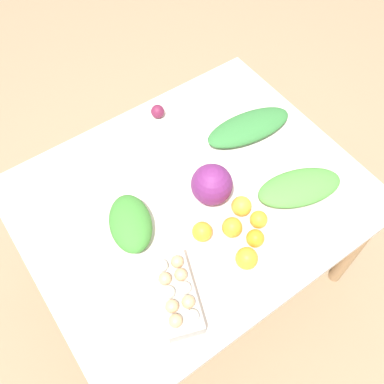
{
  "coord_description": "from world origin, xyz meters",
  "views": [
    {
      "loc": [
        0.52,
        0.74,
        2.14
      ],
      "look_at": [
        0.0,
        0.0,
        0.76
      ],
      "focal_mm": 40.0,
      "sensor_mm": 36.0,
      "label": 1
    }
  ],
  "objects_px": {
    "greens_bunch_dandelion": "(130,223)",
    "greens_bunch_scallion": "(299,187)",
    "egg_carton": "(177,293)",
    "orange_1": "(232,227)",
    "orange_2": "(255,238)",
    "orange_4": "(202,232)",
    "greens_bunch_kale": "(249,127)",
    "beet_root": "(158,111)",
    "cabbage_purple": "(212,184)",
    "orange_0": "(259,219)",
    "orange_5": "(247,258)",
    "orange_3": "(241,206)"
  },
  "relations": [
    {
      "from": "greens_bunch_dandelion",
      "to": "greens_bunch_scallion",
      "type": "height_order",
      "value": "greens_bunch_dandelion"
    },
    {
      "from": "egg_carton",
      "to": "greens_bunch_dandelion",
      "type": "relative_size",
      "value": 1.24
    },
    {
      "from": "orange_1",
      "to": "orange_2",
      "type": "bearing_deg",
      "value": 117.18
    },
    {
      "from": "orange_4",
      "to": "egg_carton",
      "type": "bearing_deg",
      "value": 34.14
    },
    {
      "from": "greens_bunch_kale",
      "to": "orange_1",
      "type": "height_order",
      "value": "orange_1"
    },
    {
      "from": "greens_bunch_scallion",
      "to": "beet_root",
      "type": "relative_size",
      "value": 5.71
    },
    {
      "from": "greens_bunch_scallion",
      "to": "beet_root",
      "type": "bearing_deg",
      "value": -70.65
    },
    {
      "from": "cabbage_purple",
      "to": "orange_0",
      "type": "height_order",
      "value": "cabbage_purple"
    },
    {
      "from": "egg_carton",
      "to": "orange_2",
      "type": "height_order",
      "value": "egg_carton"
    },
    {
      "from": "cabbage_purple",
      "to": "orange_5",
      "type": "distance_m",
      "value": 0.31
    },
    {
      "from": "orange_1",
      "to": "orange_2",
      "type": "distance_m",
      "value": 0.09
    },
    {
      "from": "egg_carton",
      "to": "beet_root",
      "type": "relative_size",
      "value": 5.13
    },
    {
      "from": "orange_2",
      "to": "orange_4",
      "type": "height_order",
      "value": "orange_4"
    },
    {
      "from": "greens_bunch_scallion",
      "to": "orange_0",
      "type": "distance_m",
      "value": 0.22
    },
    {
      "from": "greens_bunch_scallion",
      "to": "orange_4",
      "type": "xyz_separation_m",
      "value": [
        0.42,
        -0.06,
        0.01
      ]
    },
    {
      "from": "orange_4",
      "to": "orange_5",
      "type": "xyz_separation_m",
      "value": [
        -0.06,
        0.17,
        0.0
      ]
    },
    {
      "from": "greens_bunch_scallion",
      "to": "orange_0",
      "type": "relative_size",
      "value": 5.1
    },
    {
      "from": "greens_bunch_kale",
      "to": "orange_4",
      "type": "bearing_deg",
      "value": 32.56
    },
    {
      "from": "orange_2",
      "to": "orange_5",
      "type": "relative_size",
      "value": 0.83
    },
    {
      "from": "greens_bunch_kale",
      "to": "orange_0",
      "type": "bearing_deg",
      "value": 55.15
    },
    {
      "from": "greens_bunch_dandelion",
      "to": "greens_bunch_scallion",
      "type": "distance_m",
      "value": 0.66
    },
    {
      "from": "orange_5",
      "to": "orange_3",
      "type": "bearing_deg",
      "value": -124.03
    },
    {
      "from": "greens_bunch_scallion",
      "to": "orange_2",
      "type": "xyz_separation_m",
      "value": [
        0.28,
        0.07,
        0.0
      ]
    },
    {
      "from": "orange_5",
      "to": "greens_bunch_dandelion",
      "type": "bearing_deg",
      "value": -53.55
    },
    {
      "from": "orange_2",
      "to": "orange_3",
      "type": "relative_size",
      "value": 0.87
    },
    {
      "from": "egg_carton",
      "to": "greens_bunch_scallion",
      "type": "distance_m",
      "value": 0.63
    },
    {
      "from": "greens_bunch_kale",
      "to": "orange_5",
      "type": "bearing_deg",
      "value": 49.8
    },
    {
      "from": "egg_carton",
      "to": "greens_bunch_scallion",
      "type": "xyz_separation_m",
      "value": [
        -0.63,
        -0.08,
        -0.01
      ]
    },
    {
      "from": "cabbage_purple",
      "to": "orange_2",
      "type": "height_order",
      "value": "cabbage_purple"
    },
    {
      "from": "orange_0",
      "to": "orange_1",
      "type": "height_order",
      "value": "orange_1"
    },
    {
      "from": "greens_bunch_scallion",
      "to": "orange_2",
      "type": "distance_m",
      "value": 0.29
    },
    {
      "from": "greens_bunch_scallion",
      "to": "beet_root",
      "type": "xyz_separation_m",
      "value": [
        0.23,
        -0.66,
        -0.0
      ]
    },
    {
      "from": "orange_4",
      "to": "greens_bunch_dandelion",
      "type": "bearing_deg",
      "value": -42.05
    },
    {
      "from": "orange_5",
      "to": "egg_carton",
      "type": "bearing_deg",
      "value": -7.59
    },
    {
      "from": "egg_carton",
      "to": "greens_bunch_kale",
      "type": "xyz_separation_m",
      "value": [
        -0.66,
        -0.43,
        -0.01
      ]
    },
    {
      "from": "beet_root",
      "to": "orange_1",
      "type": "height_order",
      "value": "orange_1"
    },
    {
      "from": "greens_bunch_dandelion",
      "to": "greens_bunch_kale",
      "type": "distance_m",
      "value": 0.66
    },
    {
      "from": "greens_bunch_scallion",
      "to": "beet_root",
      "type": "distance_m",
      "value": 0.7
    },
    {
      "from": "orange_2",
      "to": "orange_4",
      "type": "relative_size",
      "value": 0.9
    },
    {
      "from": "orange_3",
      "to": "cabbage_purple",
      "type": "bearing_deg",
      "value": -67.5
    },
    {
      "from": "greens_bunch_scallion",
      "to": "orange_5",
      "type": "xyz_separation_m",
      "value": [
        0.36,
        0.11,
        0.01
      ]
    },
    {
      "from": "orange_1",
      "to": "greens_bunch_kale",
      "type": "bearing_deg",
      "value": -136.51
    },
    {
      "from": "greens_bunch_dandelion",
      "to": "orange_5",
      "type": "relative_size",
      "value": 3.06
    },
    {
      "from": "cabbage_purple",
      "to": "orange_1",
      "type": "relative_size",
      "value": 2.1
    },
    {
      "from": "egg_carton",
      "to": "orange_3",
      "type": "bearing_deg",
      "value": 129.8
    },
    {
      "from": "orange_0",
      "to": "orange_5",
      "type": "xyz_separation_m",
      "value": [
        0.14,
        0.1,
        0.01
      ]
    },
    {
      "from": "cabbage_purple",
      "to": "orange_4",
      "type": "xyz_separation_m",
      "value": [
        0.13,
        0.12,
        -0.04
      ]
    },
    {
      "from": "greens_bunch_kale",
      "to": "orange_4",
      "type": "height_order",
      "value": "orange_4"
    },
    {
      "from": "greens_bunch_kale",
      "to": "orange_4",
      "type": "xyz_separation_m",
      "value": [
        0.46,
        0.29,
        0.01
      ]
    },
    {
      "from": "orange_5",
      "to": "orange_4",
      "type": "bearing_deg",
      "value": -69.86
    }
  ]
}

